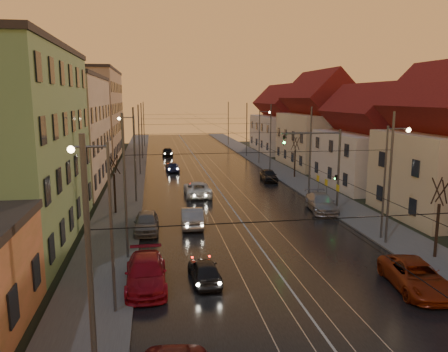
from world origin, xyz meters
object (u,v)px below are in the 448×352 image
driving_car_0 (205,271)px  parked_left_2 (146,273)px  driving_car_4 (168,152)px  street_lamp_2 (132,145)px  parked_right_0 (416,276)px  street_lamp_0 (104,212)px  street_lamp_3 (261,131)px  driving_car_3 (173,167)px  driving_car_2 (197,189)px  parked_left_3 (146,222)px  parked_right_1 (321,203)px  driving_car_1 (192,217)px  parked_right_2 (269,175)px  traffic_light_mast (328,160)px  street_lamp_1 (389,171)px

driving_car_0 → parked_left_2: 3.13m
driving_car_4 → parked_left_2: size_ratio=0.85×
street_lamp_2 → parked_right_0: bearing=-60.8°
street_lamp_0 → street_lamp_3: same height
street_lamp_0 → driving_car_3: (4.74, 39.24, -4.27)m
driving_car_2 → driving_car_4: size_ratio=1.22×
street_lamp_3 → driving_car_3: 14.91m
street_lamp_2 → street_lamp_3: bearing=41.3°
driving_car_2 → parked_right_0: bearing=110.6°
driving_car_3 → parked_right_0: (10.81, -39.05, 0.11)m
driving_car_3 → parked_right_0: size_ratio=0.81×
parked_right_0 → parked_left_2: bearing=177.2°
street_lamp_3 → driving_car_3: (-13.47, -4.76, -4.27)m
street_lamp_0 → parked_left_3: bearing=82.7°
driving_car_4 → street_lamp_0: bearing=86.3°
parked_left_3 → street_lamp_3: bearing=63.5°
street_lamp_3 → parked_right_1: size_ratio=1.53×
street_lamp_2 → driving_car_0: bearing=-79.2°
driving_car_1 → driving_car_3: 25.80m
parked_right_1 → parked_right_2: parked_right_1 is taller
street_lamp_0 → driving_car_4: 55.62m
driving_car_1 → parked_left_2: bearing=74.8°
street_lamp_2 → parked_right_0: size_ratio=1.53×
parked_left_3 → parked_right_1: (15.11, 3.69, 0.00)m
driving_car_0 → street_lamp_2: bearing=-82.0°
parked_right_1 → parked_right_2: bearing=100.5°
traffic_light_mast → driving_car_0: traffic_light_mast is taller
driving_car_1 → driving_car_2: 10.39m
street_lamp_1 → street_lamp_2: bearing=132.3°
parked_right_0 → driving_car_0: bearing=173.7°
driving_car_2 → parked_right_1: size_ratio=1.04×
parked_left_2 → parked_right_2: (14.08, 27.64, -0.04)m
driving_car_1 → driving_car_2: size_ratio=0.86×
street_lamp_1 → driving_car_1: size_ratio=1.72×
parked_left_2 → driving_car_4: bearing=86.0°
driving_car_0 → driving_car_3: (-0.06, 36.34, -0.02)m
street_lamp_0 → parked_left_2: size_ratio=1.53×
driving_car_3 → parked_left_3: size_ratio=0.96×
driving_car_1 → parked_right_0: (10.49, -13.25, -0.04)m
street_lamp_0 → driving_car_1: size_ratio=1.72×
driving_car_1 → parked_left_2: (-3.37, -10.65, -0.01)m
street_lamp_2 → parked_right_2: bearing=8.8°
street_lamp_0 → parked_right_1: bearing=44.1°
driving_car_0 → driving_car_4: bearing=-92.7°
street_lamp_3 → street_lamp_0: bearing=-112.5°
driving_car_4 → parked_left_3: size_ratio=1.00×
driving_car_4 → parked_left_2: 52.57m
traffic_light_mast → driving_car_4: (-12.45, 39.28, -3.84)m
parked_right_2 → street_lamp_0: bearing=-113.5°
driving_car_0 → driving_car_2: 20.90m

